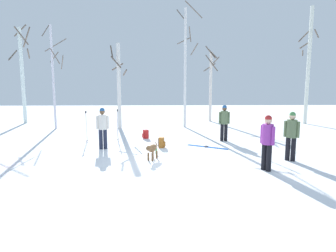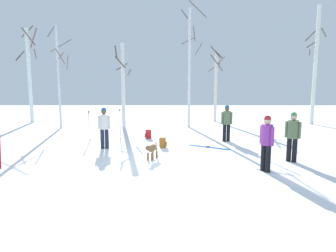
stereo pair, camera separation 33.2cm
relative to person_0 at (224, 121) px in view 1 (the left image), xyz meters
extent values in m
plane|color=white|center=(-2.79, -3.85, -0.98)|extent=(60.00, 60.00, 0.00)
cylinder|color=black|center=(-0.09, 0.01, -0.57)|extent=(0.16, 0.16, 0.82)
cylinder|color=black|center=(0.09, -0.01, -0.57)|extent=(0.16, 0.16, 0.82)
cylinder|color=#566B47|center=(0.00, 0.00, 0.15)|extent=(0.34, 0.34, 0.62)
sphere|color=brown|center=(0.00, 0.00, 0.57)|extent=(0.22, 0.22, 0.22)
sphere|color=#265999|center=(0.00, 0.00, 0.63)|extent=(0.21, 0.21, 0.21)
cylinder|color=#566B47|center=(-0.21, 0.02, 0.13)|extent=(0.10, 0.10, 0.56)
cylinder|color=#566B47|center=(0.21, -0.02, 0.13)|extent=(0.10, 0.10, 0.56)
cylinder|color=black|center=(1.57, -3.69, -0.57)|extent=(0.16, 0.16, 0.82)
cylinder|color=black|center=(1.42, -3.58, -0.57)|extent=(0.16, 0.16, 0.82)
cylinder|color=#566B47|center=(1.50, -3.64, 0.15)|extent=(0.34, 0.34, 0.62)
sphere|color=beige|center=(1.50, -3.64, 0.57)|extent=(0.22, 0.22, 0.22)
sphere|color=#4C8C4C|center=(1.50, -3.64, 0.63)|extent=(0.21, 0.21, 0.21)
cylinder|color=#566B47|center=(1.67, -3.76, 0.13)|extent=(0.10, 0.10, 0.56)
cylinder|color=#566B47|center=(1.33, -3.51, 0.13)|extent=(0.10, 0.10, 0.56)
cylinder|color=black|center=(0.17, -4.69, -0.57)|extent=(0.16, 0.16, 0.82)
cylinder|color=black|center=(0.26, -4.84, -0.57)|extent=(0.16, 0.16, 0.82)
cylinder|color=purple|center=(0.21, -4.76, 0.15)|extent=(0.34, 0.34, 0.62)
sphere|color=beige|center=(0.21, -4.76, 0.57)|extent=(0.22, 0.22, 0.22)
sphere|color=#B22626|center=(0.21, -4.76, 0.63)|extent=(0.21, 0.21, 0.21)
cylinder|color=purple|center=(0.11, -4.58, 0.13)|extent=(0.10, 0.10, 0.56)
cylinder|color=purple|center=(0.31, -4.95, 0.13)|extent=(0.10, 0.10, 0.56)
cylinder|color=#1E2338|center=(-5.31, -1.52, -0.57)|extent=(0.16, 0.16, 0.82)
cylinder|color=#1E2338|center=(-5.49, -1.56, -0.57)|extent=(0.16, 0.16, 0.82)
cylinder|color=silver|center=(-5.40, -1.54, 0.15)|extent=(0.34, 0.34, 0.62)
sphere|color=brown|center=(-5.40, -1.54, 0.57)|extent=(0.22, 0.22, 0.22)
sphere|color=#265999|center=(-5.40, -1.54, 0.63)|extent=(0.21, 0.21, 0.21)
cylinder|color=silver|center=(-5.20, -1.50, 0.13)|extent=(0.10, 0.10, 0.56)
cylinder|color=silver|center=(-5.61, -1.59, 0.13)|extent=(0.10, 0.10, 0.56)
ellipsoid|color=brown|center=(-3.31, -3.33, -0.57)|extent=(0.43, 0.64, 0.26)
sphere|color=brown|center=(-3.44, -3.64, -0.51)|extent=(0.18, 0.18, 0.18)
ellipsoid|color=brown|center=(-3.47, -3.70, -0.53)|extent=(0.09, 0.12, 0.06)
cylinder|color=brown|center=(-3.18, -3.01, -0.49)|extent=(0.11, 0.19, 0.17)
cylinder|color=brown|center=(-3.32, -3.54, -0.84)|extent=(0.07, 0.07, 0.28)
cylinder|color=brown|center=(-3.46, -3.48, -0.84)|extent=(0.07, 0.07, 0.28)
cylinder|color=brown|center=(-3.17, -3.18, -0.84)|extent=(0.07, 0.07, 0.28)
cylinder|color=brown|center=(-3.31, -3.12, -0.84)|extent=(0.07, 0.07, 0.28)
cube|color=blue|center=(-0.99, -1.30, -0.97)|extent=(1.59, 1.05, 0.02)
cube|color=#333338|center=(-1.03, -1.27, -0.95)|extent=(0.14, 0.12, 0.03)
cube|color=blue|center=(-1.04, -1.39, -0.97)|extent=(1.59, 1.05, 0.02)
cube|color=#333338|center=(-1.08, -1.36, -0.95)|extent=(0.14, 0.12, 0.03)
cylinder|color=#B2B2BC|center=(-6.44, -0.03, -0.30)|extent=(0.02, 0.10, 1.36)
cylinder|color=black|center=(-6.44, -0.03, 0.43)|extent=(0.04, 0.04, 0.10)
cylinder|color=black|center=(-6.44, -0.03, -0.91)|extent=(0.07, 0.07, 0.01)
cylinder|color=#B2B2BC|center=(-6.44, -0.18, -0.30)|extent=(0.02, 0.10, 1.36)
cylinder|color=black|center=(-6.44, -0.18, 0.43)|extent=(0.04, 0.04, 0.10)
cylinder|color=black|center=(-6.44, -0.18, -0.91)|extent=(0.07, 0.07, 0.01)
cylinder|color=#B2B2BC|center=(-5.05, 0.32, -0.28)|extent=(0.02, 0.10, 1.41)
cylinder|color=black|center=(-5.05, 0.32, 0.48)|extent=(0.04, 0.04, 0.10)
cylinder|color=black|center=(-5.05, 0.32, -0.91)|extent=(0.07, 0.07, 0.01)
cylinder|color=#B2B2BC|center=(-5.05, 0.21, -0.28)|extent=(0.02, 0.10, 1.41)
cylinder|color=black|center=(-5.05, 0.21, 0.48)|extent=(0.04, 0.04, 0.10)
cylinder|color=black|center=(-5.05, 0.21, -0.91)|extent=(0.07, 0.07, 0.01)
cube|color=#99591E|center=(-2.98, -1.37, -0.76)|extent=(0.25, 0.29, 0.44)
cube|color=#99591E|center=(-2.85, -1.39, -0.83)|extent=(0.10, 0.20, 0.20)
cube|color=black|center=(-3.10, -1.41, -0.76)|extent=(0.03, 0.04, 0.37)
cube|color=black|center=(-3.08, -1.27, -0.76)|extent=(0.03, 0.04, 0.37)
cube|color=red|center=(-3.74, 0.80, -0.76)|extent=(0.29, 0.32, 0.44)
cube|color=red|center=(-3.86, 0.75, -0.83)|extent=(0.14, 0.20, 0.20)
cube|color=black|center=(-3.67, 0.92, -0.76)|extent=(0.04, 0.04, 0.37)
cube|color=black|center=(-3.61, 0.79, -0.76)|extent=(0.04, 0.04, 0.37)
cylinder|color=green|center=(-3.19, -2.58, -0.87)|extent=(0.07, 0.07, 0.23)
cylinder|color=black|center=(-3.19, -2.58, -0.74)|extent=(0.05, 0.05, 0.02)
cylinder|color=silver|center=(-12.60, 7.15, 2.32)|extent=(0.25, 0.25, 6.60)
cylinder|color=brown|center=(-12.33, 6.84, 5.00)|extent=(0.72, 0.65, 1.16)
cylinder|color=brown|center=(-12.31, 7.54, 5.02)|extent=(0.89, 0.69, 1.32)
cylinder|color=brown|center=(-13.16, 7.17, 3.75)|extent=(0.12, 1.18, 0.83)
cylinder|color=brown|center=(-12.15, 7.30, 3.87)|extent=(0.41, 0.97, 0.59)
cylinder|color=brown|center=(-12.71, 7.53, 5.47)|extent=(0.84, 0.31, 0.89)
cylinder|color=silver|center=(-9.46, 4.34, 2.13)|extent=(0.14, 0.14, 6.21)
cylinder|color=brown|center=(-9.41, 4.61, 3.37)|extent=(0.59, 0.14, 0.65)
cylinder|color=brown|center=(-9.78, 4.46, 4.92)|extent=(0.30, 0.69, 0.84)
cylinder|color=brown|center=(-9.21, 4.18, 3.38)|extent=(0.38, 0.55, 0.86)
cylinder|color=brown|center=(-9.45, 5.02, 4.14)|extent=(1.38, 0.07, 0.81)
cylinder|color=brown|center=(-8.95, 4.58, 3.05)|extent=(0.53, 1.06, 0.76)
cylinder|color=silver|center=(-5.51, 4.35, 1.60)|extent=(0.23, 0.23, 5.17)
cylinder|color=brown|center=(-5.61, 4.05, 3.04)|extent=(0.67, 0.30, 0.73)
cylinder|color=brown|center=(-5.15, 4.49, 2.45)|extent=(0.37, 0.79, 0.37)
cylinder|color=brown|center=(-5.88, 4.24, 3.62)|extent=(0.33, 0.82, 0.91)
cylinder|color=brown|center=(-5.62, 4.67, 2.81)|extent=(0.71, 0.30, 0.49)
cylinder|color=silver|center=(-1.43, 4.77, 2.69)|extent=(0.16, 0.16, 7.33)
cylinder|color=brown|center=(-0.98, 4.22, 6.09)|extent=(1.17, 0.94, 0.77)
cylinder|color=brown|center=(-0.86, 4.91, 3.90)|extent=(0.34, 1.18, 0.61)
cylinder|color=brown|center=(-1.76, 4.59, 5.93)|extent=(0.44, 0.73, 0.71)
cylinder|color=brown|center=(-1.48, 5.19, 4.46)|extent=(0.87, 0.18, 0.47)
cylinder|color=brown|center=(-1.15, 4.69, 4.77)|extent=(0.24, 0.61, 0.83)
cylinder|color=silver|center=(0.76, 7.82, 1.56)|extent=(0.21, 0.21, 5.09)
cylinder|color=brown|center=(1.09, 8.06, 3.46)|extent=(0.55, 0.74, 0.61)
cylinder|color=brown|center=(0.72, 7.39, 3.28)|extent=(0.94, 0.17, 1.19)
cylinder|color=brown|center=(0.64, 7.48, 4.04)|extent=(0.76, 0.32, 0.92)
cylinder|color=brown|center=(0.72, 8.27, 3.03)|extent=(0.93, 0.15, 0.64)
cylinder|color=brown|center=(0.81, 7.50, 3.94)|extent=(0.71, 0.17, 0.66)
cylinder|color=silver|center=(7.18, 6.21, 2.97)|extent=(0.24, 0.24, 7.91)
cylinder|color=brown|center=(6.80, 6.39, 3.89)|extent=(0.46, 0.82, 0.49)
cylinder|color=brown|center=(7.07, 6.63, 4.47)|extent=(0.91, 0.30, 0.59)
cylinder|color=brown|center=(7.43, 5.92, 5.09)|extent=(0.65, 0.60, 0.48)
cylinder|color=brown|center=(6.94, 6.66, 5.03)|extent=(0.98, 0.57, 0.84)
camera|label=1|loc=(-3.09, -13.07, 1.58)|focal=30.07mm
camera|label=2|loc=(-2.76, -13.08, 1.58)|focal=30.07mm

